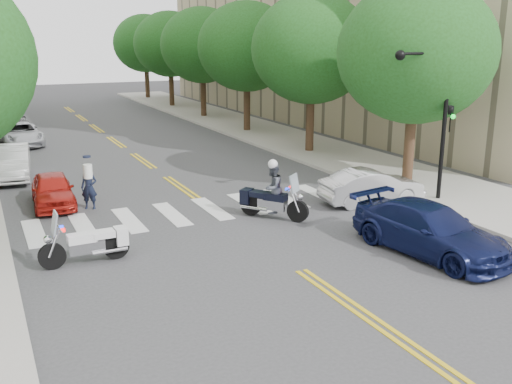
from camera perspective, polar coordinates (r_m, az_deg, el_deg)
ground at (r=15.71m, az=4.53°, el=-7.86°), size 140.00×140.00×0.00m
sidewalk_right at (r=38.82m, az=0.03°, el=6.21°), size 5.00×60.00×0.15m
tree_r_0 at (r=24.56m, az=15.70°, el=13.28°), size 6.40×6.40×8.45m
tree_r_1 at (r=31.00m, az=5.59°, el=14.05°), size 6.40×6.40×8.45m
tree_r_2 at (r=38.04m, az=-0.94°, el=14.32°), size 6.40×6.40×8.45m
tree_r_3 at (r=45.40m, az=-5.41°, el=14.40°), size 6.40×6.40×8.45m
tree_r_4 at (r=52.95m, az=-8.61°, el=14.40°), size 6.40×6.40×8.45m
tree_r_5 at (r=60.61m, az=-11.02°, el=14.38°), size 6.40×6.40×8.45m
traffic_signal_pole at (r=22.11m, az=17.57°, el=8.22°), size 2.82×0.42×6.00m
motorcycle_police at (r=19.84m, az=1.51°, el=-0.02°), size 1.77×2.24×2.11m
motorcycle_parked at (r=16.69m, az=-16.05°, el=-4.95°), size 2.50×0.56×1.61m
officer_standing at (r=21.83m, az=-16.35°, el=0.43°), size 0.70×0.61×1.61m
convertible at (r=22.15m, az=11.50°, el=0.55°), size 4.12×1.88×1.31m
sedan_blue at (r=17.41m, az=16.97°, el=-3.61°), size 2.76×5.26×1.45m
parked_car_a at (r=22.68m, az=-19.68°, el=0.21°), size 1.68×3.73×1.25m
parked_car_b at (r=27.79m, az=-23.32°, el=2.74°), size 1.99×4.62×1.48m
parked_car_c at (r=36.37m, az=-22.45°, el=5.38°), size 2.41×4.81×1.31m
parked_car_d at (r=37.35m, az=-22.57°, el=5.62°), size 2.31×4.76×1.33m
parked_car_e at (r=45.03m, az=-23.32°, el=6.89°), size 1.70×3.56×1.18m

